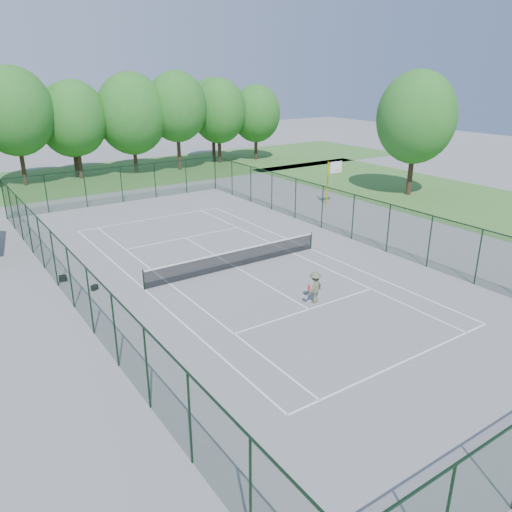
# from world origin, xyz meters

# --- Properties ---
(ground) EXTENTS (140.00, 140.00, 0.00)m
(ground) POSITION_xyz_m (0.00, 0.00, 0.00)
(ground) COLOR gray
(ground) RESTS_ON ground
(grass_far) EXTENTS (80.00, 16.00, 0.01)m
(grass_far) POSITION_xyz_m (0.00, 30.00, 0.01)
(grass_far) COLOR #477C34
(grass_far) RESTS_ON ground
(grass_side) EXTENTS (14.00, 40.00, 0.01)m
(grass_side) POSITION_xyz_m (24.00, 4.00, 0.01)
(grass_side) COLOR #477C34
(grass_side) RESTS_ON ground
(court_lines) EXTENTS (11.05, 23.85, 0.01)m
(court_lines) POSITION_xyz_m (0.00, 0.00, 0.00)
(court_lines) COLOR white
(court_lines) RESTS_ON ground
(tennis_net) EXTENTS (11.08, 0.08, 1.10)m
(tennis_net) POSITION_xyz_m (0.00, 0.00, 0.58)
(tennis_net) COLOR black
(tennis_net) RESTS_ON ground
(fence_enclosure) EXTENTS (18.05, 36.05, 3.02)m
(fence_enclosure) POSITION_xyz_m (0.00, 0.00, 1.56)
(fence_enclosure) COLOR #16341D
(fence_enclosure) RESTS_ON ground
(tree_line_far) EXTENTS (39.40, 6.40, 9.70)m
(tree_line_far) POSITION_xyz_m (0.00, 30.00, 5.99)
(tree_line_far) COLOR #3B271C
(tree_line_far) RESTS_ON ground
(basketball_goal) EXTENTS (1.20, 1.43, 3.65)m
(basketball_goal) POSITION_xyz_m (13.84, 7.37, 2.57)
(basketball_goal) COLOR #EDB906
(basketball_goal) RESTS_ON ground
(tree_side) EXTENTS (6.70, 6.70, 10.61)m
(tree_side) POSITION_xyz_m (22.10, 6.23, 6.69)
(tree_side) COLOR #3B271C
(tree_side) RESTS_ON ground
(sports_bag_a) EXTENTS (0.44, 0.31, 0.32)m
(sports_bag_a) POSITION_xyz_m (-8.62, 3.48, 0.16)
(sports_bag_a) COLOR black
(sports_bag_a) RESTS_ON ground
(sports_bag_b) EXTENTS (0.39, 0.32, 0.26)m
(sports_bag_b) POSITION_xyz_m (-7.59, 1.42, 0.13)
(sports_bag_b) COLOR black
(sports_bag_b) RESTS_ON ground
(tennis_player) EXTENTS (1.90, 0.91, 1.57)m
(tennis_player) POSITION_xyz_m (0.70, -5.96, 0.78)
(tennis_player) COLOR #5E6344
(tennis_player) RESTS_ON ground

